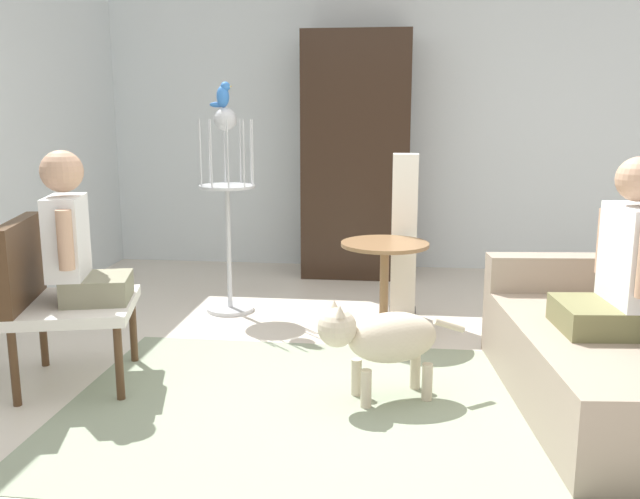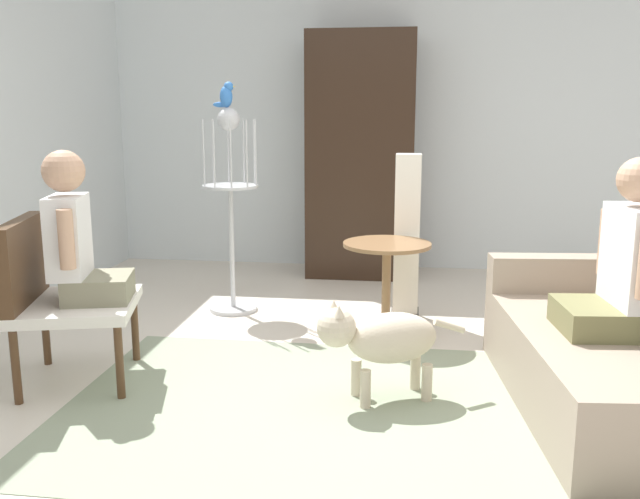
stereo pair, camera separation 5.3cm
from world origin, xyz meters
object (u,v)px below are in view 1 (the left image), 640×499
at_px(column_lamp, 404,238).
at_px(person_on_armchair, 75,239).
at_px(bird_cage_stand, 228,204).
at_px(dog, 382,338).
at_px(parrot, 223,95).
at_px(couch, 620,349).
at_px(person_on_couch, 622,263).
at_px(armoire_cabinet, 357,157).
at_px(round_end_table, 384,272).
at_px(armchair, 50,289).

bearing_deg(column_lamp, person_on_armchair, -140.91).
bearing_deg(bird_cage_stand, column_lamp, -0.89).
bearing_deg(dog, column_lamp, 85.95).
height_order(person_on_armchair, column_lamp, person_on_armchair).
bearing_deg(parrot, couch, -30.35).
bearing_deg(person_on_couch, bird_cage_stand, 148.51).
relative_size(dog, bird_cage_stand, 0.51).
bearing_deg(armoire_cabinet, dog, -83.24).
relative_size(round_end_table, column_lamp, 0.53).
xyz_separation_m(person_on_couch, dog, (-1.17, -0.05, -0.42)).
xyz_separation_m(parrot, column_lamp, (1.32, -0.02, -1.02)).
xyz_separation_m(armchair, armoire_cabinet, (1.48, 2.84, 0.55)).
bearing_deg(person_on_armchair, armoire_cabinet, 64.53).
bearing_deg(person_on_couch, person_on_armchair, -179.85).
bearing_deg(column_lamp, bird_cage_stand, 179.11).
xyz_separation_m(couch, round_end_table, (-1.24, 0.99, 0.14)).
relative_size(armchair, person_on_armchair, 1.12).
distance_m(round_end_table, parrot, 1.73).
bearing_deg(round_end_table, dog, -88.83).
distance_m(person_on_couch, armoire_cabinet, 3.19).
distance_m(person_on_couch, round_end_table, 1.60).
bearing_deg(armoire_cabinet, person_on_armchair, -115.47).
bearing_deg(dog, round_end_table, 91.17).
bearing_deg(bird_cage_stand, person_on_couch, -31.49).
distance_m(person_on_armchair, bird_cage_stand, 1.54).
height_order(armchair, column_lamp, column_lamp).
bearing_deg(armchair, bird_cage_stand, 67.82).
height_order(round_end_table, parrot, parrot).
bearing_deg(armchair, column_lamp, 37.64).
bearing_deg(bird_cage_stand, parrot, -180.00).
bearing_deg(couch, parrot, 149.65).
bearing_deg(couch, column_lamp, 128.37).
distance_m(person_on_couch, column_lamp, 1.80).
bearing_deg(parrot, armchair, -111.79).
relative_size(couch, dog, 2.37).
relative_size(couch, armoire_cabinet, 0.83).
height_order(couch, armoire_cabinet, armoire_cabinet).
bearing_deg(dog, armoire_cabinet, 96.76).
xyz_separation_m(dog, parrot, (-1.21, 1.50, 1.27)).
bearing_deg(round_end_table, person_on_armchair, -148.01).
relative_size(person_on_couch, person_on_armchair, 1.05).
relative_size(person_on_armchair, armoire_cabinet, 0.38).
height_order(parrot, column_lamp, parrot).
xyz_separation_m(couch, parrot, (-2.43, 1.42, 1.31)).
relative_size(person_on_couch, bird_cage_stand, 0.57).
xyz_separation_m(dog, armoire_cabinet, (-0.34, 2.84, 0.76)).
bearing_deg(round_end_table, bird_cage_stand, 159.87).
bearing_deg(column_lamp, parrot, 179.11).
xyz_separation_m(person_on_couch, bird_cage_stand, (-2.38, 1.45, 0.06)).
xyz_separation_m(armchair, person_on_armchair, (0.14, 0.04, 0.27)).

